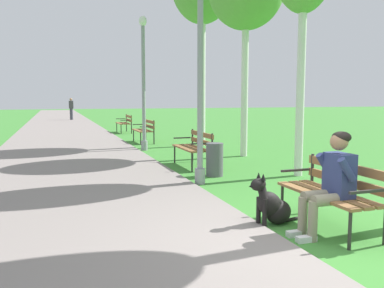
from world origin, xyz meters
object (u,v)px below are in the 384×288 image
(park_bench_mid, at_px, (195,145))
(dog_black, at_px, (272,205))
(lamp_post_mid, at_px, (144,82))
(litter_bin, at_px, (215,160))
(lamp_post_near, at_px, (200,57))
(park_bench_near, at_px, (333,188))
(person_seated_on_near_bench, at_px, (331,180))
(pedestrian_distant, at_px, (71,109))
(park_bench_furthest, at_px, (125,122))
(park_bench_far, at_px, (145,129))

(park_bench_mid, height_order, dog_black, park_bench_mid)
(lamp_post_mid, height_order, litter_bin, lamp_post_mid)
(lamp_post_near, bearing_deg, litter_bin, 49.09)
(litter_bin, bearing_deg, park_bench_near, -88.15)
(person_seated_on_near_bench, bearing_deg, pedestrian_distant, 93.95)
(park_bench_mid, height_order, person_seated_on_near_bench, person_seated_on_near_bench)
(park_bench_near, distance_m, park_bench_furthest, 15.12)
(park_bench_near, height_order, park_bench_far, same)
(park_bench_furthest, height_order, dog_black, park_bench_furthest)
(lamp_post_near, bearing_deg, pedestrian_distant, 93.38)
(dog_black, distance_m, lamp_post_near, 3.44)
(dog_black, bearing_deg, lamp_post_mid, 89.83)
(park_bench_mid, xyz_separation_m, person_seated_on_near_bench, (-0.09, -5.20, 0.17))
(person_seated_on_near_bench, relative_size, litter_bin, 1.79)
(park_bench_near, relative_size, park_bench_far, 1.00)
(park_bench_mid, relative_size, park_bench_furthest, 1.00)
(park_bench_mid, distance_m, dog_black, 4.66)
(park_bench_near, bearing_deg, park_bench_far, 90.71)
(park_bench_mid, xyz_separation_m, park_bench_far, (-0.01, 5.62, 0.00))
(park_bench_mid, height_order, pedestrian_distant, pedestrian_distant)
(pedestrian_distant, bearing_deg, lamp_post_near, -86.62)
(lamp_post_near, relative_size, pedestrian_distant, 2.81)
(park_bench_furthest, height_order, lamp_post_near, lamp_post_near)
(park_bench_far, distance_m, lamp_post_mid, 2.82)
(park_bench_furthest, distance_m, pedestrian_distant, 12.33)
(lamp_post_mid, bearing_deg, park_bench_mid, -81.39)
(person_seated_on_near_bench, bearing_deg, park_bench_near, 48.36)
(dog_black, bearing_deg, park_bench_near, -27.75)
(dog_black, distance_m, lamp_post_mid, 8.22)
(park_bench_far, relative_size, park_bench_furthest, 1.00)
(park_bench_far, relative_size, lamp_post_mid, 0.36)
(park_bench_near, xyz_separation_m, pedestrian_distant, (-2.11, 27.28, 0.33))
(park_bench_far, bearing_deg, lamp_post_near, -94.13)
(park_bench_furthest, xyz_separation_m, pedestrian_distant, (-1.99, 12.17, 0.33))
(park_bench_near, relative_size, park_bench_mid, 1.00)
(park_bench_mid, bearing_deg, litter_bin, -89.96)
(park_bench_near, xyz_separation_m, park_bench_mid, (-0.12, 4.97, 0.00))
(lamp_post_mid, relative_size, litter_bin, 5.91)
(dog_black, height_order, pedestrian_distant, pedestrian_distant)
(person_seated_on_near_bench, relative_size, lamp_post_near, 0.27)
(park_bench_furthest, bearing_deg, pedestrian_distant, 99.27)
(person_seated_on_near_bench, relative_size, dog_black, 1.51)
(park_bench_near, bearing_deg, litter_bin, 91.85)
(park_bench_mid, bearing_deg, park_bench_far, 90.12)
(person_seated_on_near_bench, xyz_separation_m, lamp_post_mid, (-0.42, 8.58, 1.46))
(lamp_post_near, height_order, lamp_post_mid, lamp_post_near)
(park_bench_far, height_order, pedestrian_distant, pedestrian_distant)
(lamp_post_mid, bearing_deg, litter_bin, -83.74)
(park_bench_mid, distance_m, lamp_post_mid, 3.78)
(park_bench_far, relative_size, person_seated_on_near_bench, 1.20)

